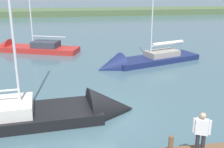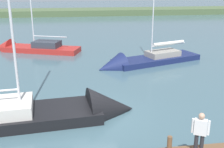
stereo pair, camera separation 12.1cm
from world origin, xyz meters
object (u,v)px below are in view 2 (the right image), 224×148
sailboat_behind_pier (49,115)px  person_on_dock (200,131)px  mooring_post_far (169,144)px  sailboat_mid_channel (140,63)px  sailboat_near_dock (28,49)px

sailboat_behind_pier → person_on_dock: size_ratio=8.29×
mooring_post_far → sailboat_mid_channel: bearing=-99.1°
person_on_dock → mooring_post_far: bearing=-80.4°
person_on_dock → sailboat_near_dock: bearing=-129.5°
sailboat_near_dock → person_on_dock: bearing=133.9°
mooring_post_far → sailboat_near_dock: sailboat_near_dock is taller
sailboat_near_dock → sailboat_behind_pier: sailboat_behind_pier is taller
sailboat_near_dock → person_on_dock: sailboat_near_dock is taller
sailboat_near_dock → person_on_dock: 21.98m
mooring_post_far → person_on_dock: 1.20m
sailboat_mid_channel → sailboat_near_dock: size_ratio=1.02×
sailboat_mid_channel → sailboat_near_dock: (9.97, -6.39, 0.04)m
sailboat_behind_pier → person_on_dock: bearing=-45.2°
sailboat_mid_channel → sailboat_near_dock: bearing=-52.2°
mooring_post_far → sailboat_mid_channel: 13.59m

